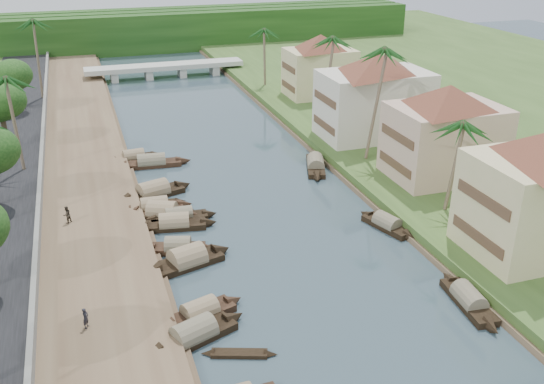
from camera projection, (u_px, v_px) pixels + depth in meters
name	position (u px, v px, depth m)	size (l,w,h in m)	color
ground	(313.00, 286.00, 46.78)	(220.00, 220.00, 0.00)	#32434B
left_bank	(86.00, 204.00, 59.43)	(10.00, 180.00, 0.80)	brown
right_bank	(403.00, 162.00, 69.27)	(16.00, 180.00, 1.20)	#324D1E
retaining_wall	(39.00, 201.00, 57.85)	(0.40, 180.00, 1.10)	slate
treeline	(144.00, 30.00, 131.88)	(120.00, 14.00, 8.00)	black
bridge	(165.00, 68.00, 108.53)	(28.00, 4.00, 2.40)	#AEAFA4
building_mid	(445.00, 131.00, 62.09)	(14.11, 14.11, 9.70)	tan
building_far	(374.00, 95.00, 73.84)	(15.59, 15.59, 10.20)	beige
building_distant	(320.00, 65.00, 91.68)	(12.62, 12.62, 9.20)	beige
sampan_3	(194.00, 335.00, 40.58)	(8.40, 4.59, 2.24)	black
sampan_4	(200.00, 313.00, 42.86)	(7.26, 3.67, 2.05)	black
sampan_5	(188.00, 260.00, 49.47)	(8.40, 4.28, 2.56)	black
sampan_6	(178.00, 247.00, 51.47)	(6.54, 3.22, 1.95)	black
sampan_7	(174.00, 224.00, 55.44)	(8.13, 2.92, 2.13)	black
sampan_8	(162.00, 213.00, 57.43)	(7.95, 4.96, 2.41)	black
sampan_9	(179.00, 217.00, 56.85)	(7.42, 1.87, 1.91)	black
sampan_10	(155.00, 207.00, 58.66)	(7.60, 1.95, 2.10)	black
sampan_11	(153.00, 193.00, 61.85)	(8.91, 4.49, 2.47)	black
sampan_12	(152.00, 163.00, 69.46)	(9.38, 2.45, 2.20)	black
sampan_13	(134.00, 157.00, 71.05)	(7.17, 2.17, 1.97)	black
sampan_14	(469.00, 300.00, 44.29)	(2.31, 8.29, 2.01)	black
sampan_15	(387.00, 224.00, 55.37)	(3.59, 7.27, 1.96)	black
sampan_16	(316.00, 165.00, 68.84)	(4.52, 9.15, 2.21)	black
canoe_1	(239.00, 354.00, 39.28)	(5.03, 2.43, 0.82)	black
canoe_2	(155.00, 203.00, 60.30)	(6.20, 1.74, 0.89)	black
palm_1	(457.00, 126.00, 53.25)	(3.20, 3.20, 9.81)	brown
palm_2	(376.00, 53.00, 63.77)	(3.20, 3.20, 13.73)	brown
palm_3	(327.00, 40.00, 77.86)	(3.20, 3.20, 12.37)	brown
palm_6	(8.00, 80.00, 61.15)	(3.20, 3.20, 11.46)	brown
palm_7	(265.00, 31.00, 95.97)	(3.20, 3.20, 10.42)	brown
palm_8	(31.00, 23.00, 87.09)	(3.20, 3.20, 12.84)	brown
tree_4	(0.00, 103.00, 68.68)	(5.21, 5.21, 7.77)	brown
tree_5	(10.00, 77.00, 83.30)	(5.21, 5.21, 7.00)	brown
tree_6	(410.00, 90.00, 75.43)	(4.85, 4.85, 7.42)	brown
person_near	(86.00, 318.00, 40.44)	(0.54, 0.36, 1.48)	#222228
person_far	(67.00, 215.00, 54.53)	(0.78, 0.61, 1.61)	#332C24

